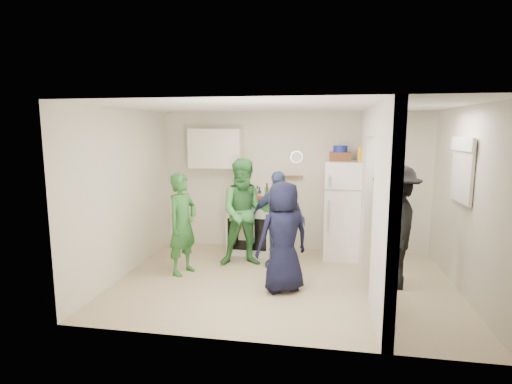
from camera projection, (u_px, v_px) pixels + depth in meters
floor at (283, 282)px, 5.78m from camera, size 4.80×4.80×0.00m
wall_back at (294, 182)px, 7.24m from camera, size 4.80×0.00×4.80m
wall_front at (267, 226)px, 3.93m from camera, size 4.80×0.00×4.80m
wall_left at (125, 193)px, 5.98m from camera, size 0.00×3.40×3.40m
wall_right at (468, 202)px, 5.19m from camera, size 0.00×3.40×3.40m
ceiling at (285, 106)px, 5.39m from camera, size 4.80×4.80×0.00m
partition_pier_back at (365, 188)px, 6.46m from camera, size 0.12×1.20×2.50m
partition_pier_front at (385, 217)px, 4.32m from camera, size 0.12×1.20×2.50m
partition_header at (376, 121)px, 5.22m from camera, size 0.12×1.00×0.40m
stove at (250, 226)px, 7.17m from camera, size 0.78×0.65×0.93m
upper_cabinet at (216, 148)px, 7.20m from camera, size 0.95×0.34×0.70m
fridge at (344, 210)px, 6.81m from camera, size 0.68×0.66×1.66m
wicker_basket at (340, 156)px, 6.73m from camera, size 0.35×0.25×0.15m
blue_bowl at (340, 149)px, 6.71m from camera, size 0.24×0.24×0.11m
yellow_cup_stack_top at (360, 154)px, 6.52m from camera, size 0.09×0.09×0.25m
wall_clock at (297, 157)px, 7.14m from camera, size 0.22×0.02×0.22m
spice_shelf at (293, 177)px, 7.18m from camera, size 0.35×0.08×0.03m
nook_window at (464, 170)px, 5.32m from camera, size 0.03×0.70×0.80m
nook_window_frame at (463, 170)px, 5.33m from camera, size 0.04×0.76×0.86m
nook_valance at (463, 144)px, 5.28m from camera, size 0.04×0.82×0.18m
yellow_cup_stack_stove at (241, 196)px, 6.88m from camera, size 0.09×0.09×0.25m
red_cup at (261, 200)px, 6.85m from camera, size 0.09×0.09×0.12m
person_green_left at (183, 224)px, 6.04m from camera, size 0.54×0.66×1.54m
person_green_center at (245, 213)px, 6.41m from camera, size 0.97×0.84×1.74m
person_denim at (277, 219)px, 6.35m from camera, size 0.97×0.56×1.55m
person_navy at (283, 237)px, 5.37m from camera, size 0.88×0.80×1.52m
person_nook at (395, 226)px, 5.50m from camera, size 0.68×1.14×1.73m
bottle_a at (236, 190)px, 7.24m from camera, size 0.07×0.07×0.32m
bottle_b at (239, 194)px, 7.04m from camera, size 0.07×0.07×0.26m
bottle_c at (247, 191)px, 7.24m from camera, size 0.08×0.08×0.32m
bottle_d at (251, 194)px, 7.01m from camera, size 0.07×0.07×0.27m
bottle_e at (257, 192)px, 7.23m from camera, size 0.06×0.06×0.25m
bottle_f at (259, 194)px, 7.06m from camera, size 0.06×0.06×0.26m
bottle_g at (267, 192)px, 7.15m from camera, size 0.08×0.08×0.31m
bottle_h at (232, 195)px, 7.00m from camera, size 0.08×0.08×0.25m
bottle_i at (254, 193)px, 7.17m from camera, size 0.07×0.07×0.25m
bottle_j at (267, 195)px, 6.94m from camera, size 0.07×0.07×0.27m
bottle_k at (239, 192)px, 7.15m from camera, size 0.08×0.08×0.29m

